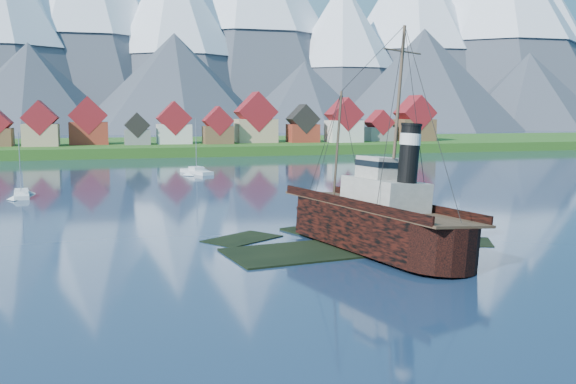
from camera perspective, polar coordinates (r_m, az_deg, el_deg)
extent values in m
plane|color=#192C46|center=(66.84, 4.55, -4.77)|extent=(1400.00, 1400.00, 0.00)
cube|color=black|center=(64.10, 2.63, -5.57)|extent=(19.08, 11.42, 1.00)
cube|color=black|center=(72.74, 7.92, -4.14)|extent=(15.15, 9.76, 1.00)
cube|color=black|center=(75.86, 3.64, -3.53)|extent=(11.45, 9.06, 1.00)
cube|color=black|center=(71.01, 14.00, -4.60)|extent=(10.27, 8.34, 1.00)
cube|color=black|center=(70.19, -4.09, -4.52)|extent=(9.42, 8.68, 1.00)
cube|color=black|center=(77.57, 13.75, -3.54)|extent=(6.00, 4.00, 1.00)
cube|color=#274E16|center=(232.89, -9.95, 3.72)|extent=(600.00, 80.00, 3.20)
cube|color=#3F3D38|center=(195.18, -8.86, 3.08)|extent=(600.00, 2.50, 2.00)
cube|color=tan|center=(212.50, -21.11, 4.75)|extent=(10.50, 9.00, 6.80)
cube|color=maroon|center=(212.38, -21.17, 6.17)|extent=(10.69, 9.18, 10.69)
cube|color=maroon|center=(217.60, -17.27, 5.01)|extent=(12.00, 8.50, 7.20)
cube|color=maroon|center=(217.48, -17.33, 6.52)|extent=(12.22, 8.67, 12.22)
cube|color=slate|center=(212.72, -13.25, 4.77)|extent=(8.00, 7.00, 4.80)
cube|color=black|center=(212.60, -13.28, 5.81)|extent=(8.15, 7.14, 8.15)
cube|color=beige|center=(216.49, -10.10, 5.10)|extent=(11.00, 9.50, 6.40)
cube|color=maroon|center=(216.37, -10.13, 6.48)|extent=(11.20, 9.69, 11.20)
cube|color=brown|center=(214.33, -6.25, 5.07)|extent=(9.50, 8.00, 5.80)
cube|color=maroon|center=(214.20, -6.27, 6.30)|extent=(9.67, 8.16, 9.67)
cube|color=tan|center=(221.86, -2.88, 5.46)|extent=(13.50, 10.00, 8.00)
cube|color=maroon|center=(221.75, -2.89, 7.12)|extent=(13.75, 10.20, 13.75)
cube|color=maroon|center=(223.05, 1.32, 5.25)|extent=(10.00, 8.50, 6.20)
cube|color=black|center=(222.94, 1.32, 6.51)|extent=(10.18, 8.67, 10.18)
cube|color=beige|center=(224.67, 4.98, 5.40)|extent=(11.50, 9.00, 7.50)
cube|color=maroon|center=(224.56, 4.99, 6.89)|extent=(11.71, 9.18, 11.71)
cube|color=slate|center=(234.04, 8.09, 5.13)|extent=(9.00, 7.50, 5.00)
cube|color=maroon|center=(233.93, 8.11, 6.13)|extent=(9.16, 7.65, 9.16)
cube|color=brown|center=(237.70, 11.17, 5.43)|extent=(12.50, 10.00, 7.80)
cube|color=maroon|center=(237.59, 11.21, 6.91)|extent=(12.73, 10.20, 12.73)
cone|color=#2D333D|center=(561.56, -17.74, 14.50)|extent=(210.00, 210.00, 180.00)
cone|color=#2D333D|center=(536.96, -10.08, 13.20)|extent=(170.00, 170.00, 145.00)
cone|color=white|center=(540.78, -10.15, 16.25)|extent=(105.40, 105.40, 87.00)
cone|color=#2D333D|center=(595.23, -3.60, 15.36)|extent=(240.00, 240.00, 200.00)
cone|color=#2D333D|center=(557.74, 4.85, 12.02)|extent=(150.00, 150.00, 125.00)
cone|color=white|center=(560.38, 4.88, 14.57)|extent=(93.00, 93.00, 75.00)
cone|color=#2D333D|center=(618.92, 11.03, 13.53)|extent=(200.00, 200.00, 170.00)
cone|color=#2D333D|center=(646.70, 18.22, 13.93)|extent=(230.00, 230.00, 190.00)
cone|color=#2D333D|center=(709.30, 21.60, 11.74)|extent=(180.00, 180.00, 155.00)
cone|color=white|center=(712.66, 21.72, 14.22)|extent=(111.60, 111.60, 93.00)
cone|color=#2D333D|center=(438.15, -21.97, 8.45)|extent=(120.00, 120.00, 58.00)
cone|color=#2D333D|center=(432.81, -9.99, 9.41)|extent=(136.00, 136.00, 66.00)
cone|color=#2D333D|center=(454.23, 1.47, 8.40)|extent=(110.00, 110.00, 50.00)
cone|color=#2D333D|center=(485.87, 11.94, 9.65)|extent=(150.00, 150.00, 75.00)
cone|color=#2D333D|center=(533.68, 20.57, 8.31)|extent=(124.00, 124.00, 60.00)
cube|color=black|center=(64.95, 7.47, -3.20)|extent=(6.78, 19.53, 4.07)
cone|color=black|center=(76.60, 3.78, -1.56)|extent=(6.78, 6.78, 6.78)
cylinder|color=black|center=(56.27, 11.36, -4.91)|extent=(6.78, 6.78, 4.07)
cube|color=#4C3826|center=(64.60, 7.50, -1.34)|extent=(6.65, 25.77, 0.24)
cube|color=black|center=(63.34, 4.80, -1.08)|extent=(0.19, 24.95, 0.87)
cube|color=black|center=(65.87, 10.12, -0.84)|extent=(0.19, 24.95, 0.87)
cube|color=#ADA89E|center=(63.08, 8.04, -0.23)|extent=(5.04, 8.23, 2.91)
cube|color=#ADA89E|center=(63.69, 7.73, 2.13)|extent=(3.49, 3.87, 2.13)
cylinder|color=black|center=(59.77, 9.33, 3.35)|extent=(1.84, 1.84, 5.42)
cylinder|color=silver|center=(59.69, 9.36, 4.65)|extent=(1.94, 1.94, 1.07)
cylinder|color=#473828|center=(71.17, 5.14, 4.26)|extent=(0.27, 0.27, 11.62)
cylinder|color=#473828|center=(61.69, 8.57, 8.80)|extent=(0.31, 0.31, 12.59)
cube|color=silver|center=(112.48, -22.60, -0.36)|extent=(3.33, 9.16, 1.13)
cube|color=silver|center=(112.37, -22.62, 0.10)|extent=(2.26, 2.73, 0.66)
cylinder|color=gray|center=(111.94, -22.74, 2.42)|extent=(0.13, 0.13, 9.80)
cube|color=silver|center=(143.85, -8.13, 1.68)|extent=(6.29, 11.18, 1.31)
cube|color=silver|center=(143.75, -8.14, 2.09)|extent=(3.30, 3.69, 0.76)
cylinder|color=gray|center=(143.38, -8.18, 4.20)|extent=(0.15, 0.15, 11.34)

